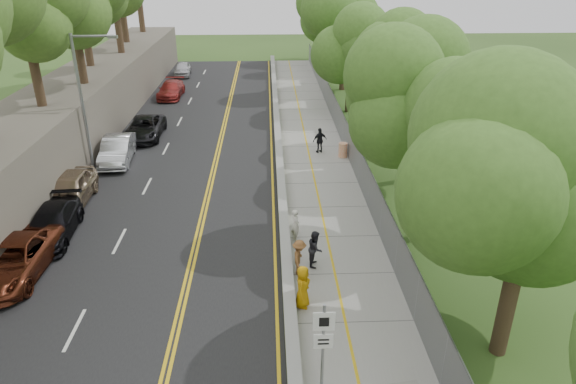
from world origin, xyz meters
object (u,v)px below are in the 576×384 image
construction_barrel (343,150)px  painter_0 (303,287)px  signpost (323,339)px  streetlight (85,96)px  person_far (320,140)px  car_2 (14,259)px

construction_barrel → painter_0: painter_0 is taller
signpost → construction_barrel: 19.35m
streetlight → painter_0: size_ratio=4.79×
construction_barrel → person_far: size_ratio=0.56×
streetlight → car_2: size_ratio=1.53×
signpost → painter_0: bearing=94.3°
signpost → car_2: bearing=150.8°
signpost → car_2: signpost is taller
painter_0 → car_2: bearing=95.1°
painter_0 → person_far: (2.17, 15.88, -0.02)m
painter_0 → streetlight: bearing=58.2°
person_far → streetlight: bearing=-8.0°
painter_0 → person_far: bearing=9.7°
car_2 → painter_0: size_ratio=3.13×
streetlight → signpost: 20.72m
streetlight → signpost: (11.51, -17.02, -2.68)m
streetlight → painter_0: 17.57m
car_2 → person_far: size_ratio=3.19×
signpost → person_far: bearing=84.6°
signpost → car_2: (-11.65, 6.50, -1.20)m
signpost → construction_barrel: size_ratio=3.36×
streetlight → construction_barrel: 15.46m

